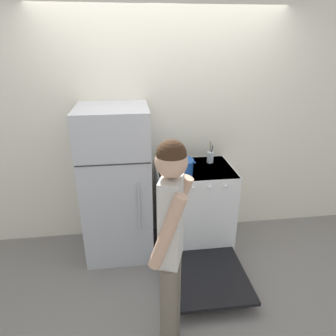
% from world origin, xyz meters
% --- Properties ---
extents(ground_plane, '(14.00, 14.00, 0.00)m').
position_xyz_m(ground_plane, '(0.00, 0.00, 0.00)').
color(ground_plane, slate).
extents(wall_back, '(10.00, 0.06, 2.55)m').
position_xyz_m(wall_back, '(0.00, 0.03, 1.27)').
color(wall_back, silver).
rests_on(wall_back, ground_plane).
extents(refrigerator, '(0.69, 0.68, 1.61)m').
position_xyz_m(refrigerator, '(-0.52, -0.33, 0.80)').
color(refrigerator, '#B7BABF').
rests_on(refrigerator, ground_plane).
extents(stove_range, '(0.80, 1.40, 0.94)m').
position_xyz_m(stove_range, '(0.30, -0.36, 0.47)').
color(stove_range, white).
rests_on(stove_range, ground_plane).
extents(dutch_oven_pot, '(0.32, 0.28, 0.18)m').
position_xyz_m(dutch_oven_pot, '(0.12, -0.45, 1.02)').
color(dutch_oven_pot, '#1E4C9E').
rests_on(dutch_oven_pot, stove_range).
extents(tea_kettle, '(0.22, 0.17, 0.24)m').
position_xyz_m(tea_kettle, '(0.13, -0.19, 1.02)').
color(tea_kettle, silver).
rests_on(tea_kettle, stove_range).
extents(utensil_jar, '(0.07, 0.07, 0.25)m').
position_xyz_m(utensil_jar, '(0.50, -0.19, 1.01)').
color(utensil_jar, silver).
rests_on(utensil_jar, stove_range).
extents(person, '(0.34, 0.39, 1.66)m').
position_xyz_m(person, '(-0.12, -1.56, 0.95)').
color(person, '#6B6051').
rests_on(person, ground_plane).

